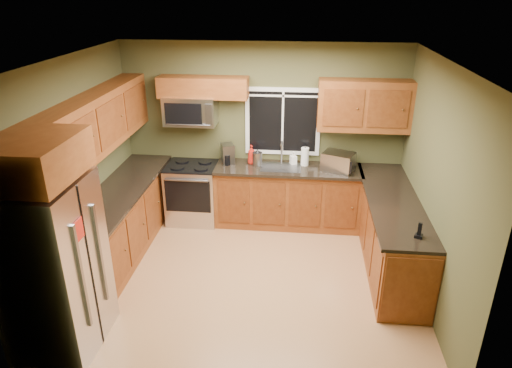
% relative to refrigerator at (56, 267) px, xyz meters
% --- Properties ---
extents(floor, '(4.20, 4.20, 0.00)m').
position_rel_refrigerator_xyz_m(floor, '(1.74, 1.30, -0.90)').
color(floor, '#AB774B').
rests_on(floor, ground).
extents(ceiling, '(4.20, 4.20, 0.00)m').
position_rel_refrigerator_xyz_m(ceiling, '(1.74, 1.30, 1.80)').
color(ceiling, white).
rests_on(ceiling, back_wall).
extents(back_wall, '(4.20, 0.00, 4.20)m').
position_rel_refrigerator_xyz_m(back_wall, '(1.74, 3.10, 0.45)').
color(back_wall, '#474828').
rests_on(back_wall, ground).
extents(front_wall, '(4.20, 0.00, 4.20)m').
position_rel_refrigerator_xyz_m(front_wall, '(1.74, -0.50, 0.45)').
color(front_wall, '#474828').
rests_on(front_wall, ground).
extents(left_wall, '(0.00, 3.60, 3.60)m').
position_rel_refrigerator_xyz_m(left_wall, '(-0.36, 1.30, 0.45)').
color(left_wall, '#474828').
rests_on(left_wall, ground).
extents(right_wall, '(0.00, 3.60, 3.60)m').
position_rel_refrigerator_xyz_m(right_wall, '(3.84, 1.30, 0.45)').
color(right_wall, '#474828').
rests_on(right_wall, ground).
extents(window, '(1.12, 0.03, 1.02)m').
position_rel_refrigerator_xyz_m(window, '(2.04, 3.08, 0.65)').
color(window, white).
rests_on(window, back_wall).
extents(base_cabinets_left, '(0.60, 2.65, 0.90)m').
position_rel_refrigerator_xyz_m(base_cabinets_left, '(-0.06, 1.78, -0.45)').
color(base_cabinets_left, brown).
rests_on(base_cabinets_left, ground).
extents(countertop_left, '(0.65, 2.65, 0.04)m').
position_rel_refrigerator_xyz_m(countertop_left, '(-0.04, 1.78, 0.02)').
color(countertop_left, black).
rests_on(countertop_left, base_cabinets_left).
extents(base_cabinets_back, '(2.17, 0.60, 0.90)m').
position_rel_refrigerator_xyz_m(base_cabinets_back, '(2.15, 2.80, -0.45)').
color(base_cabinets_back, brown).
rests_on(base_cabinets_back, ground).
extents(countertop_back, '(2.17, 0.65, 0.04)m').
position_rel_refrigerator_xyz_m(countertop_back, '(2.15, 2.78, 0.02)').
color(countertop_back, black).
rests_on(countertop_back, base_cabinets_back).
extents(base_cabinets_peninsula, '(0.60, 2.52, 0.90)m').
position_rel_refrigerator_xyz_m(base_cabinets_peninsula, '(3.54, 1.84, -0.45)').
color(base_cabinets_peninsula, brown).
rests_on(base_cabinets_peninsula, ground).
extents(countertop_peninsula, '(0.65, 2.50, 0.04)m').
position_rel_refrigerator_xyz_m(countertop_peninsula, '(3.51, 1.85, 0.02)').
color(countertop_peninsula, black).
rests_on(countertop_peninsula, base_cabinets_peninsula).
extents(upper_cabinets_left, '(0.33, 2.65, 0.72)m').
position_rel_refrigerator_xyz_m(upper_cabinets_left, '(-0.20, 1.78, 0.96)').
color(upper_cabinets_left, brown).
rests_on(upper_cabinets_left, left_wall).
extents(upper_cabinets_back_left, '(1.30, 0.33, 0.30)m').
position_rel_refrigerator_xyz_m(upper_cabinets_back_left, '(0.89, 2.94, 1.17)').
color(upper_cabinets_back_left, brown).
rests_on(upper_cabinets_back_left, back_wall).
extents(upper_cabinets_back_right, '(1.30, 0.33, 0.72)m').
position_rel_refrigerator_xyz_m(upper_cabinets_back_right, '(3.19, 2.94, 0.96)').
color(upper_cabinets_back_right, brown).
rests_on(upper_cabinets_back_right, back_wall).
extents(upper_cabinet_over_fridge, '(0.72, 0.90, 0.38)m').
position_rel_refrigerator_xyz_m(upper_cabinet_over_fridge, '(-0.00, 0.00, 1.13)').
color(upper_cabinet_over_fridge, brown).
rests_on(upper_cabinet_over_fridge, left_wall).
extents(refrigerator, '(0.74, 0.90, 1.80)m').
position_rel_refrigerator_xyz_m(refrigerator, '(0.00, 0.00, 0.00)').
color(refrigerator, '#B7B7BC').
rests_on(refrigerator, ground).
extents(range, '(0.76, 0.69, 0.94)m').
position_rel_refrigerator_xyz_m(range, '(0.69, 2.77, -0.43)').
color(range, '#B7B7BC').
rests_on(range, ground).
extents(microwave, '(0.76, 0.41, 0.42)m').
position_rel_refrigerator_xyz_m(microwave, '(0.69, 2.91, 0.83)').
color(microwave, '#B7B7BC').
rests_on(microwave, back_wall).
extents(sink, '(0.60, 0.42, 0.36)m').
position_rel_refrigerator_xyz_m(sink, '(2.04, 2.79, 0.05)').
color(sink, slate).
rests_on(sink, countertop_back).
extents(toaster_oven, '(0.53, 0.48, 0.27)m').
position_rel_refrigerator_xyz_m(toaster_oven, '(2.87, 2.74, 0.18)').
color(toaster_oven, '#B7B7BC').
rests_on(toaster_oven, countertop_back).
extents(coffee_maker, '(0.25, 0.28, 0.30)m').
position_rel_refrigerator_xyz_m(coffee_maker, '(1.23, 2.87, 0.18)').
color(coffee_maker, slate).
rests_on(coffee_maker, countertop_back).
extents(kettle, '(0.18, 0.18, 0.26)m').
position_rel_refrigerator_xyz_m(kettle, '(1.69, 2.81, 0.16)').
color(kettle, '#B7B7BC').
rests_on(kettle, countertop_back).
extents(paper_towel_roll, '(0.13, 0.13, 0.30)m').
position_rel_refrigerator_xyz_m(paper_towel_roll, '(2.39, 2.91, 0.18)').
color(paper_towel_roll, white).
rests_on(paper_towel_roll, countertop_back).
extents(soap_bottle_a, '(0.14, 0.14, 0.29)m').
position_rel_refrigerator_xyz_m(soap_bottle_a, '(1.59, 2.89, 0.18)').
color(soap_bottle_a, red).
rests_on(soap_bottle_a, countertop_back).
extents(soap_bottle_b, '(0.12, 0.12, 0.20)m').
position_rel_refrigerator_xyz_m(soap_bottle_b, '(2.22, 2.93, 0.14)').
color(soap_bottle_b, white).
rests_on(soap_bottle_b, countertop_back).
extents(cordless_phone, '(0.10, 0.10, 0.18)m').
position_rel_refrigerator_xyz_m(cordless_phone, '(3.62, 0.89, 0.09)').
color(cordless_phone, black).
rests_on(cordless_phone, countertop_peninsula).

